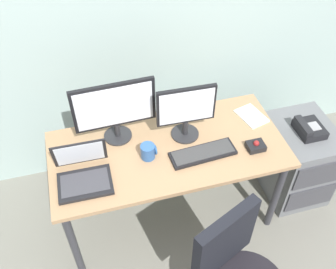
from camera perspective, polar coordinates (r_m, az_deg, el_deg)
name	(u,v)px	position (r m, az deg, el deg)	size (l,w,h in m)	color
ground_plane	(168,211)	(3.00, 0.00, -11.27)	(8.00, 8.00, 0.00)	slate
desk	(168,156)	(2.49, 0.00, -3.22)	(1.49, 0.70, 0.71)	#9D7853
file_cabinet	(297,160)	(3.06, 18.44, -3.58)	(0.42, 0.53, 0.62)	#5D5F61
desk_phone	(309,129)	(2.80, 20.05, 0.83)	(0.17, 0.20, 0.09)	black
monitor_main	(115,109)	(2.36, -7.89, 3.80)	(0.51, 0.18, 0.42)	#262628
monitor_side	(186,110)	(2.37, 2.68, 3.61)	(0.37, 0.18, 0.38)	#262628
keyboard	(203,153)	(2.40, 5.16, -2.76)	(0.42, 0.16, 0.03)	black
laptop	(83,172)	(2.29, -12.39, -5.48)	(0.32, 0.29, 0.23)	black
trackball_mouse	(256,146)	(2.48, 12.80, -1.64)	(0.11, 0.09, 0.07)	black
coffee_mug	(148,151)	(2.35, -2.94, -2.50)	(0.10, 0.09, 0.10)	#2A538E
paper_notepad	(251,116)	(2.70, 12.19, 2.68)	(0.15, 0.21, 0.01)	white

